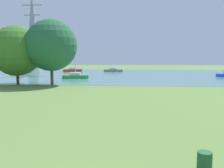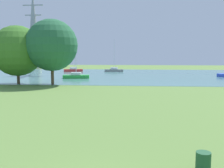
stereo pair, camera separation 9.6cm
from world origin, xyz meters
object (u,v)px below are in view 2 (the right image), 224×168
Objects in this scene: tree_mid_shore at (52,45)px; electricity_pylon at (34,29)px; sailboat_gray at (114,70)px; tree_east_near at (17,51)px; sailboat_green at (76,76)px; litter_bin at (203,162)px; sailboat_red at (73,70)px.

tree_mid_shore is 47.25m from electricity_pylon.
sailboat_gray is 32.18m from tree_east_near.
electricity_pylon reaches higher than tree_mid_shore.
sailboat_green is 0.63× the size of tree_mid_shore.
litter_bin is 34.64m from tree_east_near.
sailboat_red is 0.26× the size of electricity_pylon.
electricity_pylon is (-19.38, 42.62, 6.42)m from tree_mid_shore.
electricity_pylon reaches higher than sailboat_red.
electricity_pylon is at bearing 108.36° from tree_east_near.
litter_bin is 79.06m from electricity_pylon.
tree_east_near is at bearing 178.06° from tree_mid_shore.
sailboat_red is 10.54m from sailboat_gray.
sailboat_green is at bearing -57.59° from electricity_pylon.
sailboat_green is 12.76m from tree_east_near.
tree_east_near is at bearing -71.64° from electricity_pylon.
sailboat_green reaches higher than litter_bin.
litter_bin is 0.10× the size of sailboat_gray.
tree_east_near is 5.37m from tree_mid_shore.
tree_east_near is (-12.01, -29.52, 4.47)m from sailboat_gray.
tree_east_near is (-1.50, -28.70, 4.49)m from sailboat_red.
sailboat_green is 40.16m from electricity_pylon.
sailboat_green is at bearing 56.95° from tree_east_near.
tree_east_near reaches higher than sailboat_red.
electricity_pylon is at bearing 138.60° from sailboat_red.
litter_bin is at bearing -54.37° from tree_east_near.
litter_bin is at bearing -70.41° from sailboat_green.
sailboat_red is 23.85m from electricity_pylon.
sailboat_green is (5.01, -18.69, -0.00)m from sailboat_red.
tree_mid_shore is (3.80, -28.88, 5.30)m from sailboat_red.
electricity_pylon is at bearing 153.66° from sailboat_gray.
tree_east_near is (-6.51, -10.01, 4.49)m from sailboat_green.
sailboat_green is 0.25× the size of electricity_pylon.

